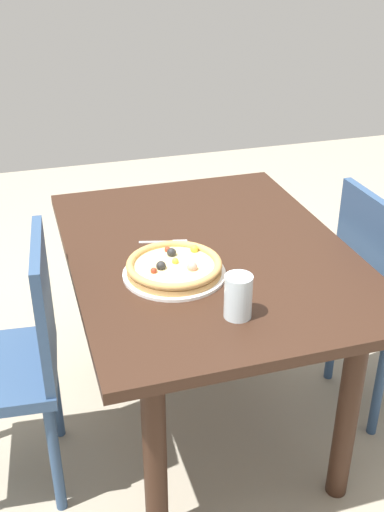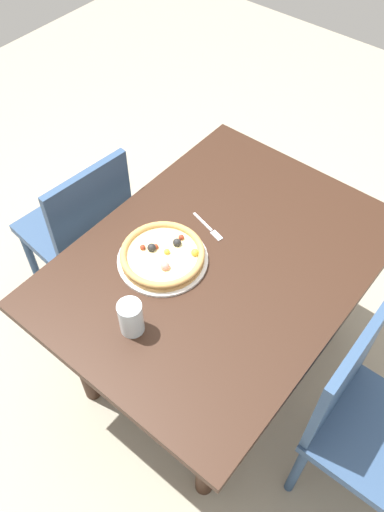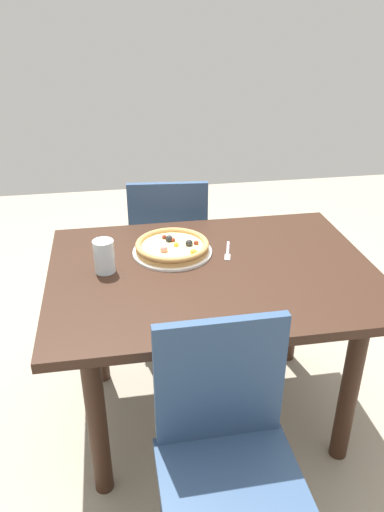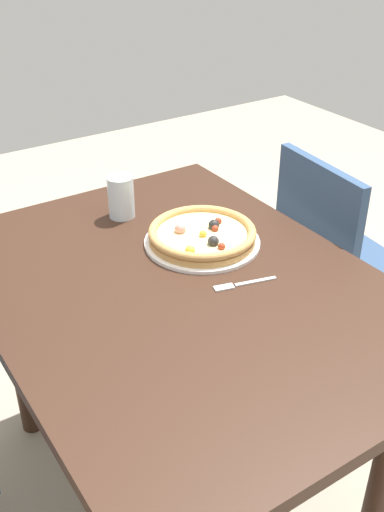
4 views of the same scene
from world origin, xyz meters
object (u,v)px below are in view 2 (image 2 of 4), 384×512
at_px(fork, 210,229).
at_px(chair_far, 364,422).
at_px(pizza, 163,255).
at_px(chair_near, 81,229).
at_px(drinking_glass, 131,318).
at_px(plate, 163,259).
at_px(dining_table, 220,277).

bearing_deg(fork, chair_far, 2.09).
relative_size(chair_far, pizza, 3.01).
relative_size(chair_near, drinking_glass, 7.03).
bearing_deg(plate, fork, 170.64).
xyz_separation_m(plate, drinking_glass, (0.27, 0.11, 0.06)).
xyz_separation_m(dining_table, chair_near, (0.09, -0.68, -0.13)).
distance_m(dining_table, pizza, 0.25).
bearing_deg(pizza, drinking_glass, 21.72).
relative_size(plate, pizza, 1.08).
height_order(chair_near, fork, chair_near).
relative_size(chair_near, chair_far, 1.00).
height_order(dining_table, plate, plate).
distance_m(chair_far, fork, 0.85).
bearing_deg(chair_near, pizza, -89.32).
height_order(chair_near, pizza, chair_near).
height_order(dining_table, pizza, pizza).
height_order(chair_far, drinking_glass, chair_far).
relative_size(dining_table, drinking_glass, 9.75).
height_order(dining_table, chair_near, chair_near).
bearing_deg(drinking_glass, chair_far, 113.39).
height_order(chair_far, fork, chair_far).
xyz_separation_m(chair_near, chair_far, (0.00, 1.35, 0.00)).
xyz_separation_m(fork, drinking_glass, (0.49, 0.07, 0.06)).
height_order(plate, pizza, pizza).
bearing_deg(drinking_glass, fork, -171.71).
bearing_deg(pizza, chair_near, -94.72).
relative_size(dining_table, pizza, 4.18).
distance_m(plate, pizza, 0.03).
bearing_deg(dining_table, plate, -49.01).
bearing_deg(chair_near, chair_far, -84.63).
bearing_deg(fork, drinking_glass, -66.97).
height_order(dining_table, fork, fork).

